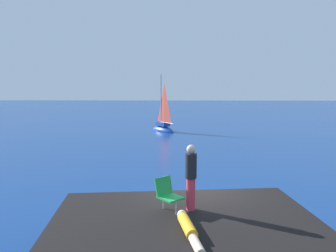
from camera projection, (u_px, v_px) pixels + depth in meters
ground_plane at (192, 220)px, 10.00m from camera, size 160.00×160.00×0.00m
shore_ledge at (186, 245)px, 7.34m from camera, size 6.56×5.05×1.09m
boulder_seaward at (214, 229)px, 9.42m from camera, size 0.90×0.97×0.47m
boulder_inland at (147, 227)px, 9.51m from camera, size 1.40×1.70×1.12m
sailboat_near at (163, 128)px, 29.31m from camera, size 2.60×2.94×5.60m
person_sunbather at (189, 229)px, 6.66m from camera, size 0.51×1.75×0.25m
person_standing at (191, 175)px, 7.89m from camera, size 0.28×0.28×1.62m
beach_chair at (167, 193)px, 7.90m from camera, size 0.75×0.76×0.80m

